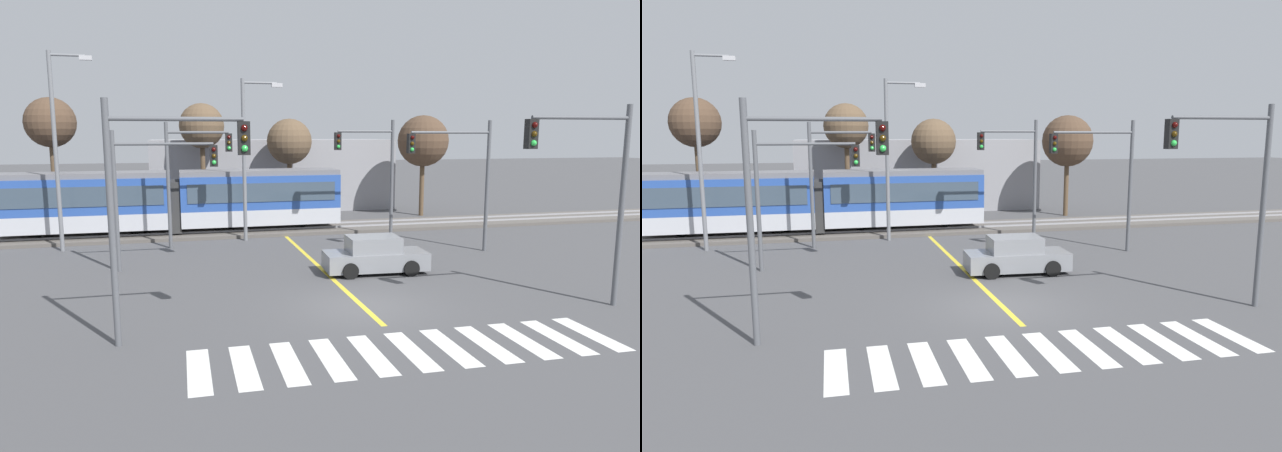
# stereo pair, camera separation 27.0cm
# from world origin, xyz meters

# --- Properties ---
(ground_plane) EXTENTS (200.00, 200.00, 0.00)m
(ground_plane) POSITION_xyz_m (0.00, 0.00, 0.00)
(ground_plane) COLOR #474749
(track_bed) EXTENTS (120.00, 4.00, 0.18)m
(track_bed) POSITION_xyz_m (0.00, 15.36, 0.09)
(track_bed) COLOR #56514C
(track_bed) RESTS_ON ground
(rail_near) EXTENTS (120.00, 0.08, 0.10)m
(rail_near) POSITION_xyz_m (0.00, 14.64, 0.23)
(rail_near) COLOR #939399
(rail_near) RESTS_ON track_bed
(rail_far) EXTENTS (120.00, 0.08, 0.10)m
(rail_far) POSITION_xyz_m (0.00, 16.08, 0.23)
(rail_far) COLOR #939399
(rail_far) RESTS_ON track_bed
(light_rail_tram) EXTENTS (18.50, 2.64, 3.43)m
(light_rail_tram) POSITION_xyz_m (-5.89, 15.36, 2.05)
(light_rail_tram) COLOR #B7BAC1
(light_rail_tram) RESTS_ON track_bed
(crosswalk_stripe_0) EXTENTS (0.59, 2.81, 0.01)m
(crosswalk_stripe_0) POSITION_xyz_m (-5.50, -4.04, 0.00)
(crosswalk_stripe_0) COLOR silver
(crosswalk_stripe_0) RESTS_ON ground
(crosswalk_stripe_1) EXTENTS (0.59, 2.81, 0.01)m
(crosswalk_stripe_1) POSITION_xyz_m (-4.40, -4.05, 0.00)
(crosswalk_stripe_1) COLOR silver
(crosswalk_stripe_1) RESTS_ON ground
(crosswalk_stripe_2) EXTENTS (0.59, 2.81, 0.01)m
(crosswalk_stripe_2) POSITION_xyz_m (-3.30, -4.06, 0.00)
(crosswalk_stripe_2) COLOR silver
(crosswalk_stripe_2) RESTS_ON ground
(crosswalk_stripe_3) EXTENTS (0.59, 2.81, 0.01)m
(crosswalk_stripe_3) POSITION_xyz_m (-2.20, -4.07, 0.00)
(crosswalk_stripe_3) COLOR silver
(crosswalk_stripe_3) RESTS_ON ground
(crosswalk_stripe_4) EXTENTS (0.59, 2.81, 0.01)m
(crosswalk_stripe_4) POSITION_xyz_m (-1.10, -4.08, 0.00)
(crosswalk_stripe_4) COLOR silver
(crosswalk_stripe_4) RESTS_ON ground
(crosswalk_stripe_5) EXTENTS (0.59, 2.81, 0.01)m
(crosswalk_stripe_5) POSITION_xyz_m (0.00, -4.09, 0.00)
(crosswalk_stripe_5) COLOR silver
(crosswalk_stripe_5) RESTS_ON ground
(crosswalk_stripe_6) EXTENTS (0.59, 2.81, 0.01)m
(crosswalk_stripe_6) POSITION_xyz_m (1.10, -4.10, 0.00)
(crosswalk_stripe_6) COLOR silver
(crosswalk_stripe_6) RESTS_ON ground
(crosswalk_stripe_7) EXTENTS (0.59, 2.81, 0.01)m
(crosswalk_stripe_7) POSITION_xyz_m (2.20, -4.11, 0.00)
(crosswalk_stripe_7) COLOR silver
(crosswalk_stripe_7) RESTS_ON ground
(crosswalk_stripe_8) EXTENTS (0.59, 2.81, 0.01)m
(crosswalk_stripe_8) POSITION_xyz_m (3.30, -4.12, 0.00)
(crosswalk_stripe_8) COLOR silver
(crosswalk_stripe_8) RESTS_ON ground
(crosswalk_stripe_9) EXTENTS (0.59, 2.81, 0.01)m
(crosswalk_stripe_9) POSITION_xyz_m (4.40, -4.13, 0.00)
(crosswalk_stripe_9) COLOR silver
(crosswalk_stripe_9) RESTS_ON ground
(crosswalk_stripe_10) EXTENTS (0.59, 2.81, 0.01)m
(crosswalk_stripe_10) POSITION_xyz_m (5.50, -4.14, 0.00)
(crosswalk_stripe_10) COLOR silver
(crosswalk_stripe_10) RESTS_ON ground
(lane_centre_line) EXTENTS (0.20, 15.45, 0.01)m
(lane_centre_line) POSITION_xyz_m (0.00, 5.64, 0.00)
(lane_centre_line) COLOR gold
(lane_centre_line) RESTS_ON ground
(sedan_crossing) EXTENTS (4.29, 2.10, 1.52)m
(sedan_crossing) POSITION_xyz_m (1.97, 4.30, 0.70)
(sedan_crossing) COLOR gray
(sedan_crossing) RESTS_ON ground
(traffic_light_far_right) EXTENTS (3.25, 0.38, 6.38)m
(traffic_light_far_right) POSITION_xyz_m (4.27, 11.05, 4.10)
(traffic_light_far_right) COLOR #515459
(traffic_light_far_right) RESTS_ON ground
(traffic_light_near_right) EXTENTS (3.75, 0.38, 6.59)m
(traffic_light_near_right) POSITION_xyz_m (6.97, -1.98, 4.33)
(traffic_light_near_right) COLOR #515459
(traffic_light_near_right) RESTS_ON ground
(traffic_light_mid_left) EXTENTS (4.25, 0.38, 5.81)m
(traffic_light_mid_left) POSITION_xyz_m (-6.79, 7.05, 3.82)
(traffic_light_mid_left) COLOR #515459
(traffic_light_mid_left) RESTS_ON ground
(traffic_light_mid_right) EXTENTS (4.25, 0.38, 6.29)m
(traffic_light_mid_right) POSITION_xyz_m (7.27, 7.17, 4.13)
(traffic_light_mid_right) COLOR #515459
(traffic_light_mid_right) RESTS_ON ground
(traffic_light_near_left) EXTENTS (3.75, 0.38, 6.57)m
(traffic_light_near_left) POSITION_xyz_m (-6.33, -1.79, 4.28)
(traffic_light_near_left) COLOR #515459
(traffic_light_near_left) RESTS_ON ground
(traffic_light_far_left) EXTENTS (3.25, 0.38, 6.23)m
(traffic_light_far_left) POSITION_xyz_m (-5.16, 11.57, 4.05)
(traffic_light_far_left) COLOR #515459
(traffic_light_far_left) RESTS_ON ground
(street_lamp_west) EXTENTS (1.99, 0.28, 9.48)m
(street_lamp_west) POSITION_xyz_m (-11.17, 12.16, 5.30)
(street_lamp_west) COLOR slate
(street_lamp_west) RESTS_ON ground
(street_lamp_centre) EXTENTS (2.16, 0.28, 8.46)m
(street_lamp_centre) POSITION_xyz_m (-2.13, 12.75, 4.81)
(street_lamp_centre) COLOR slate
(street_lamp_centre) RESTS_ON ground
(bare_tree_far_west) EXTENTS (2.93, 2.93, 7.79)m
(bare_tree_far_west) POSITION_xyz_m (-12.89, 19.64, 6.25)
(bare_tree_far_west) COLOR brown
(bare_tree_far_west) RESTS_ON ground
(bare_tree_west) EXTENTS (2.92, 2.92, 7.63)m
(bare_tree_west) POSITION_xyz_m (-4.06, 21.16, 6.10)
(bare_tree_west) COLOR brown
(bare_tree_west) RESTS_ON ground
(bare_tree_east) EXTENTS (3.05, 3.05, 6.67)m
(bare_tree_east) POSITION_xyz_m (1.70, 20.82, 5.10)
(bare_tree_east) COLOR brown
(bare_tree_east) RESTS_ON ground
(bare_tree_far_east) EXTENTS (3.49, 3.49, 6.92)m
(bare_tree_far_east) POSITION_xyz_m (10.74, 19.22, 5.14)
(bare_tree_far_east) COLOR brown
(bare_tree_far_east) RESTS_ON ground
(building_backdrop_far) EXTENTS (17.76, 6.00, 5.23)m
(building_backdrop_far) POSITION_xyz_m (1.32, 25.82, 2.61)
(building_backdrop_far) COLOR gray
(building_backdrop_far) RESTS_ON ground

